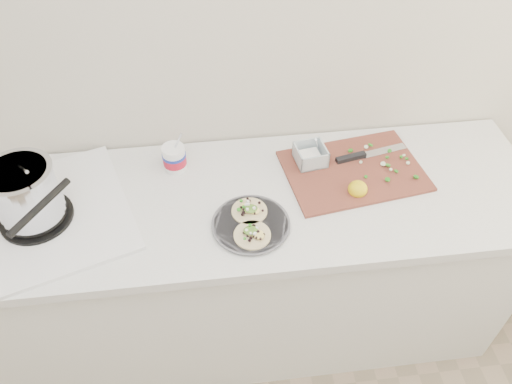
{
  "coord_description": "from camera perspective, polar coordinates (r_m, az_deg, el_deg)",
  "views": [
    {
      "loc": [
        0.02,
        0.19,
        2.2
      ],
      "look_at": [
        0.17,
        1.38,
        0.96
      ],
      "focal_mm": 35.0,
      "sensor_mm": 36.0,
      "label": 1
    }
  ],
  "objects": [
    {
      "name": "tub",
      "position": [
        1.87,
        -9.26,
        4.12
      ],
      "size": [
        0.09,
        0.09,
        0.2
      ],
      "rotation": [
        0.0,
        0.0,
        0.1
      ],
      "color": "white",
      "rests_on": "counter"
    },
    {
      "name": "counter",
      "position": [
        2.14,
        -4.77,
        -8.97
      ],
      "size": [
        2.44,
        0.66,
        0.9
      ],
      "color": "silver",
      "rests_on": "ground"
    },
    {
      "name": "cutboard",
      "position": [
        1.91,
        10.67,
        2.89
      ],
      "size": [
        0.55,
        0.42,
        0.08
      ],
      "rotation": [
        0.0,
        0.0,
        0.14
      ],
      "color": "brown",
      "rests_on": "counter"
    },
    {
      "name": "stove",
      "position": [
        1.8,
        -24.41,
        -1.09
      ],
      "size": [
        0.74,
        0.71,
        0.28
      ],
      "rotation": [
        0.0,
        0.0,
        0.32
      ],
      "color": "silver",
      "rests_on": "counter"
    },
    {
      "name": "taco_plate",
      "position": [
        1.68,
        -0.6,
        -3.53
      ],
      "size": [
        0.27,
        0.27,
        0.04
      ],
      "rotation": [
        0.0,
        0.0,
        -0.29
      ],
      "color": "#545359",
      "rests_on": "counter"
    }
  ]
}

